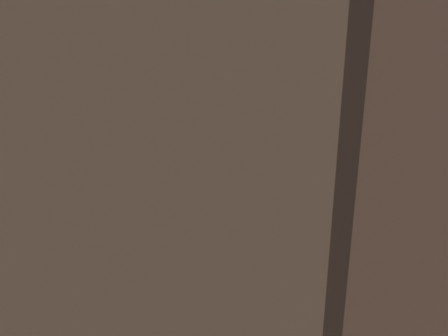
% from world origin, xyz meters
% --- Properties ---
extents(ground, '(120.00, 120.00, 0.00)m').
position_xyz_m(ground, '(0.00, 0.00, 0.00)').
color(ground, black).
rests_on(ground, ground).
extents(sidewalk_ne, '(30.00, 30.00, 0.15)m').
position_xyz_m(sidewalk_ne, '(21.00, 21.00, 0.07)').
color(sidewalk_ne, gray).
rests_on(sidewalk_ne, ground).
extents(building_ne, '(25.00, 16.00, 12.00)m').
position_xyz_m(building_ne, '(20.50, 16.00, 6.00)').
color(building_ne, '#3F140F').
rests_on(building_ne, ground).
extents(tree_near, '(2.69, 2.69, 4.49)m').
position_xyz_m(tree_near, '(7.56, 9.98, 3.16)').
color(tree_near, black).
rests_on(tree_near, ground).
extents(tree_far, '(2.43, 2.43, 4.07)m').
position_xyz_m(tree_far, '(7.56, 15.98, 2.87)').
color(tree_far, black).
rests_on(tree_far, ground).
extents(signal_pole, '(1.29, 1.24, 4.60)m').
position_xyz_m(signal_pole, '(-6.72, -6.68, 2.86)').
color(signal_pole, black).
rests_on(signal_pole, ground).
extents(box_truck, '(8.94, 3.77, 3.95)m').
position_xyz_m(box_truck, '(11.25, -2.86, 2.05)').
color(box_truck, silver).
rests_on(box_truck, ground).
extents(traffic_cone, '(0.35, 0.35, 0.63)m').
position_xyz_m(traffic_cone, '(-2.99, -3.95, 0.31)').
color(traffic_cone, orange).
rests_on(traffic_cone, ground).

